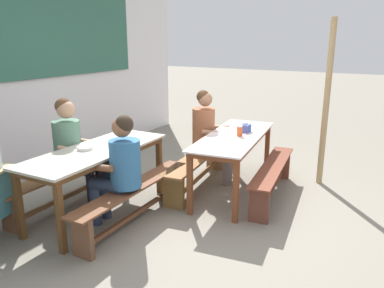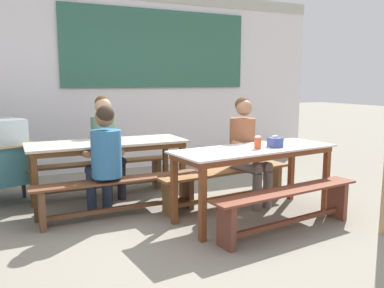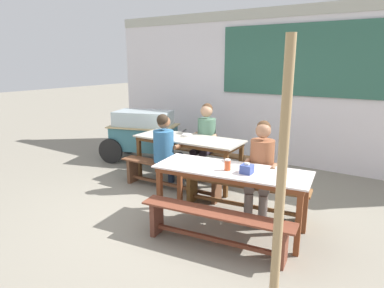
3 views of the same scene
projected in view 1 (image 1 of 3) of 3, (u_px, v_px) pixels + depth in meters
name	position (u px, v px, depth m)	size (l,w,h in m)	color
ground_plane	(194.00, 209.00, 4.56)	(40.00, 40.00, 0.00)	gray
backdrop_wall	(22.00, 66.00, 5.54)	(7.56, 0.23, 3.02)	silver
dining_table_far	(97.00, 155.00, 4.30)	(1.87, 0.74, 0.78)	#BDB4A4
dining_table_near	(234.00, 141.00, 4.91)	(1.92, 0.90, 0.78)	silver
bench_far_back	(67.00, 182.00, 4.64)	(1.85, 0.32, 0.43)	brown
bench_far_front	(135.00, 198.00, 4.18)	(1.87, 0.32, 0.43)	brown
bench_near_back	(197.00, 165.00, 5.20)	(1.80, 0.54, 0.43)	brown
bench_near_front	(272.00, 176.00, 4.83)	(1.76, 0.49, 0.43)	brown
person_center_facing	(72.00, 146.00, 4.55)	(0.47, 0.60, 1.31)	black
person_right_near_table	(208.00, 132.00, 5.28)	(0.48, 0.57, 1.30)	#6C605B
person_left_back_turned	(120.00, 165.00, 3.98)	(0.45, 0.58, 1.24)	#2A3852
tissue_box	(245.00, 128.00, 5.03)	(0.13, 0.13, 0.13)	#3B4D97
condiment_jar	(240.00, 131.00, 4.82)	(0.07, 0.07, 0.14)	#D3522B
soup_bowl	(85.00, 148.00, 4.24)	(0.17, 0.17, 0.04)	silver
wooden_support_post	(326.00, 104.00, 5.11)	(0.08, 0.08, 2.24)	tan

